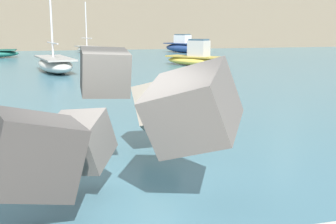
{
  "coord_description": "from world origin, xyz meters",
  "views": [
    {
      "loc": [
        -0.75,
        -6.32,
        2.82
      ],
      "look_at": [
        1.14,
        0.5,
        1.4
      ],
      "focal_mm": 45.12,
      "sensor_mm": 36.0,
      "label": 1
    }
  ],
  "objects_px": {
    "boat_mid_left": "(88,49)",
    "mooring_buoy_inner": "(205,62)",
    "boat_near_left": "(195,58)",
    "boat_near_centre": "(185,46)",
    "boat_mid_centre": "(55,64)"
  },
  "relations": [
    {
      "from": "boat_near_left",
      "to": "mooring_buoy_inner",
      "type": "distance_m",
      "value": 1.28
    },
    {
      "from": "boat_near_left",
      "to": "boat_mid_left",
      "type": "xyz_separation_m",
      "value": [
        -6.39,
        18.54,
        -0.16
      ]
    },
    {
      "from": "boat_near_centre",
      "to": "boat_mid_left",
      "type": "xyz_separation_m",
      "value": [
        -10.69,
        2.45,
        -0.26
      ]
    },
    {
      "from": "boat_near_centre",
      "to": "boat_mid_centre",
      "type": "relative_size",
      "value": 0.73
    },
    {
      "from": "boat_near_left",
      "to": "boat_near_centre",
      "type": "distance_m",
      "value": 16.66
    },
    {
      "from": "boat_mid_left",
      "to": "mooring_buoy_inner",
      "type": "distance_m",
      "value": 19.33
    },
    {
      "from": "boat_near_left",
      "to": "boat_near_centre",
      "type": "bearing_deg",
      "value": 75.01
    },
    {
      "from": "boat_near_centre",
      "to": "boat_mid_centre",
      "type": "bearing_deg",
      "value": -128.46
    },
    {
      "from": "boat_near_centre",
      "to": "boat_near_left",
      "type": "bearing_deg",
      "value": -104.99
    },
    {
      "from": "boat_near_left",
      "to": "mooring_buoy_inner",
      "type": "xyz_separation_m",
      "value": [
        1.01,
        0.68,
        -0.38
      ]
    },
    {
      "from": "boat_mid_centre",
      "to": "boat_near_centre",
      "type": "bearing_deg",
      "value": 51.54
    },
    {
      "from": "boat_mid_left",
      "to": "mooring_buoy_inner",
      "type": "relative_size",
      "value": 12.83
    },
    {
      "from": "boat_near_centre",
      "to": "mooring_buoy_inner",
      "type": "height_order",
      "value": "boat_near_centre"
    },
    {
      "from": "boat_near_left",
      "to": "boat_mid_centre",
      "type": "height_order",
      "value": "boat_mid_centre"
    },
    {
      "from": "boat_mid_centre",
      "to": "boat_mid_left",
      "type": "bearing_deg",
      "value": 79.35
    }
  ]
}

